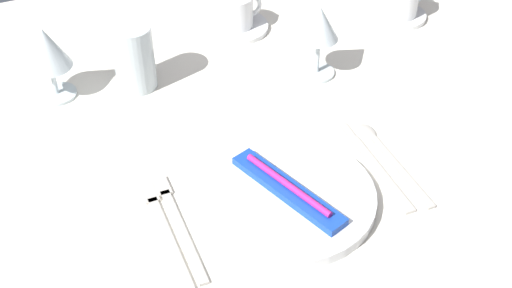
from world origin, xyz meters
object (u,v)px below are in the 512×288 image
at_px(dinner_knife, 375,167).
at_px(wine_glass_left, 319,28).
at_px(fork_outer, 178,222).
at_px(wine_glass_centre, 47,51).
at_px(toothbrush_package, 288,189).
at_px(spoon_soup, 385,153).
at_px(drink_tumbler, 134,61).
at_px(coffee_cup_right, 235,11).
at_px(fork_inner, 165,229).
at_px(dinner_plate, 287,197).

xyz_separation_m(dinner_knife, wine_glass_left, (0.03, 0.27, 0.10)).
distance_m(fork_outer, wine_glass_left, 0.46).
bearing_deg(wine_glass_centre, toothbrush_package, -56.57).
bearing_deg(dinner_knife, wine_glass_centre, 137.27).
distance_m(toothbrush_package, dinner_knife, 0.16).
distance_m(fork_outer, wine_glass_centre, 0.41).
bearing_deg(spoon_soup, drink_tumbler, 132.58).
relative_size(fork_outer, dinner_knife, 0.98).
distance_m(fork_outer, dinner_knife, 0.33).
relative_size(dinner_knife, coffee_cup_right, 2.29).
relative_size(fork_outer, wine_glass_centre, 1.58).
bearing_deg(fork_outer, fork_inner, -166.40).
xyz_separation_m(dinner_plate, drink_tumbler, (-0.13, 0.38, 0.05)).
relative_size(toothbrush_package, wine_glass_left, 1.47).
relative_size(coffee_cup_right, drink_tumbler, 0.80).
xyz_separation_m(fork_outer, wine_glass_centre, (-0.10, 0.39, 0.09)).
relative_size(dinner_knife, wine_glass_centre, 1.61).
xyz_separation_m(toothbrush_package, wine_glass_left, (0.20, 0.29, 0.08)).
distance_m(fork_inner, coffee_cup_right, 0.57).
bearing_deg(drink_tumbler, toothbrush_package, -71.65).
distance_m(fork_inner, dinner_knife, 0.35).
xyz_separation_m(spoon_soup, wine_glass_left, (0.00, 0.25, 0.10)).
relative_size(fork_outer, fork_inner, 1.03).
bearing_deg(fork_inner, dinner_plate, -5.19).
xyz_separation_m(dinner_knife, wine_glass_centre, (-0.43, 0.40, 0.09)).
bearing_deg(drink_tumbler, wine_glass_left, -16.76).
height_order(dinner_knife, coffee_cup_right, coffee_cup_right).
bearing_deg(fork_inner, fork_outer, 13.60).
xyz_separation_m(spoon_soup, coffee_cup_right, (-0.08, 0.47, 0.04)).
distance_m(coffee_cup_right, wine_glass_centre, 0.40).
height_order(wine_glass_centre, wine_glass_left, wine_glass_left).
distance_m(dinner_plate, coffee_cup_right, 0.52).
xyz_separation_m(dinner_plate, coffee_cup_right, (0.12, 0.50, 0.03)).
bearing_deg(spoon_soup, fork_outer, -178.17).
relative_size(dinner_plate, spoon_soup, 1.24).
distance_m(spoon_soup, drink_tumbler, 0.48).
height_order(spoon_soup, coffee_cup_right, coffee_cup_right).
xyz_separation_m(coffee_cup_right, drink_tumbler, (-0.24, -0.12, 0.01)).
bearing_deg(dinner_knife, fork_inner, 179.04).
xyz_separation_m(fork_inner, drink_tumbler, (0.06, 0.37, 0.05)).
bearing_deg(wine_glass_centre, fork_inner, -78.11).
relative_size(fork_inner, wine_glass_centre, 1.54).
bearing_deg(wine_glass_centre, coffee_cup_right, 13.08).
bearing_deg(wine_glass_left, wine_glass_centre, 165.04).
relative_size(fork_inner, dinner_knife, 0.96).
bearing_deg(wine_glass_centre, dinner_plate, -56.57).
bearing_deg(dinner_knife, dinner_plate, -176.02).
height_order(dinner_knife, wine_glass_centre, wine_glass_centre).
distance_m(wine_glass_centre, wine_glass_left, 0.48).
height_order(spoon_soup, wine_glass_left, wine_glass_left).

